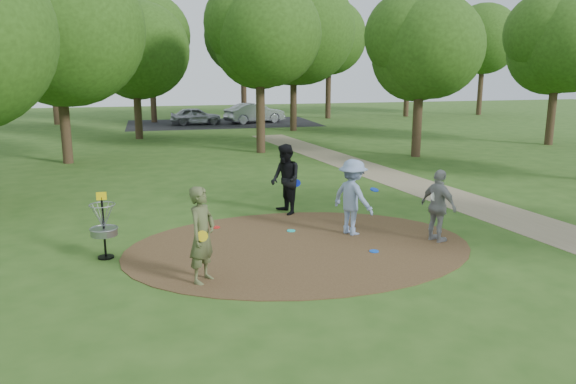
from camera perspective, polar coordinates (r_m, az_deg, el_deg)
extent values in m
plane|color=#2D5119|center=(13.62, 1.22, -5.61)|extent=(100.00, 100.00, 0.00)
cylinder|color=#47301C|center=(13.62, 1.22, -5.57)|extent=(8.40, 8.40, 0.02)
cube|color=#8C7A5B|center=(18.04, 19.84, -1.75)|extent=(7.55, 39.89, 0.01)
cube|color=black|center=(43.03, -6.67, 6.96)|extent=(14.00, 8.00, 0.01)
imported|color=#4E5632|center=(11.32, -8.72, -4.34)|extent=(0.81, 0.86, 1.98)
cylinder|color=yellow|center=(11.07, -8.69, -4.45)|extent=(0.22, 0.08, 0.22)
imported|color=#859CC7|center=(14.46, 6.59, -0.54)|extent=(1.23, 1.47, 1.97)
cylinder|color=#0B35C4|center=(14.66, 8.77, 0.23)|extent=(0.29, 0.29, 0.08)
imported|color=black|center=(16.36, -0.26, 1.28)|extent=(0.96, 1.14, 2.07)
cylinder|color=#0C21D2|center=(16.44, 0.90, 0.92)|extent=(0.22, 0.07, 0.22)
imported|color=gray|center=(14.27, 15.05, -1.39)|extent=(0.78, 1.15, 1.82)
cylinder|color=silver|center=(14.12, 14.69, -0.46)|extent=(0.22, 0.07, 0.22)
cylinder|color=#1CE2D7|center=(14.82, 0.32, -3.95)|extent=(0.22, 0.22, 0.02)
cylinder|color=blue|center=(13.38, 8.74, -5.97)|extent=(0.22, 0.22, 0.02)
cylinder|color=red|center=(15.26, -7.34, -3.57)|extent=(0.22, 0.22, 0.02)
imported|color=#9B9CA2|center=(42.23, -9.35, 7.63)|extent=(3.76, 1.61, 1.27)
imported|color=#9CA0A4|center=(43.00, -3.40, 8.01)|extent=(4.80, 2.90, 1.49)
cylinder|color=black|center=(13.33, -18.20, -3.64)|extent=(0.05, 0.05, 1.35)
cylinder|color=black|center=(13.52, -18.01, -6.31)|extent=(0.36, 0.36, 0.04)
cylinder|color=gray|center=(13.34, -18.18, -3.87)|extent=(0.60, 0.60, 0.16)
torus|color=gray|center=(13.32, -18.21, -3.54)|extent=(0.63, 0.63, 0.03)
torus|color=gray|center=(13.18, -18.37, -1.24)|extent=(0.58, 0.58, 0.02)
cube|color=yellow|center=(13.14, -18.43, -0.39)|extent=(0.22, 0.02, 0.18)
cylinder|color=#332316|center=(26.83, -21.73, 6.75)|extent=(0.44, 0.44, 3.80)
sphere|color=#244311|center=(26.76, -22.40, 14.68)|extent=(6.61, 6.61, 6.61)
cylinder|color=#332316|center=(28.08, -2.82, 8.25)|extent=(0.44, 0.44, 4.18)
sphere|color=#244311|center=(28.03, -2.90, 15.36)|extent=(5.04, 5.04, 5.04)
cylinder|color=#332316|center=(27.54, 13.01, 7.26)|extent=(0.44, 0.44, 3.61)
sphere|color=#244311|center=(27.43, 13.34, 13.75)|extent=(4.76, 4.76, 4.76)
cylinder|color=#332316|center=(34.58, -15.01, 8.05)|extent=(0.44, 0.44, 3.42)
sphere|color=#244311|center=(34.49, -15.33, 13.39)|extent=(5.49, 5.49, 5.49)
cylinder|color=#332316|center=(37.72, 0.56, 9.56)|extent=(0.44, 0.44, 4.37)
sphere|color=#244311|center=(37.72, 0.57, 15.82)|extent=(7.03, 7.03, 7.03)
cylinder|color=#332316|center=(34.11, 25.22, 7.54)|extent=(0.44, 0.44, 3.80)
sphere|color=#244311|center=(34.04, 25.76, 13.13)|extent=(5.23, 5.23, 5.23)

